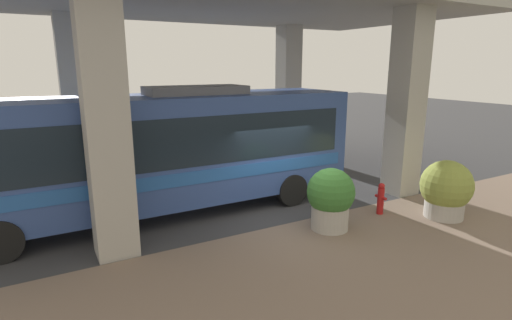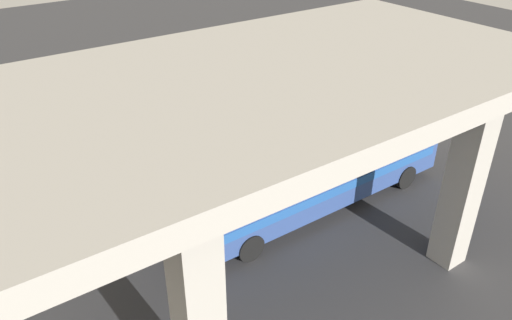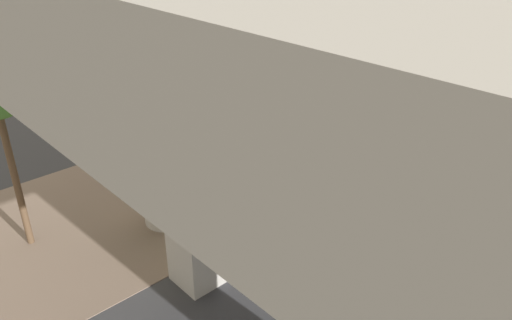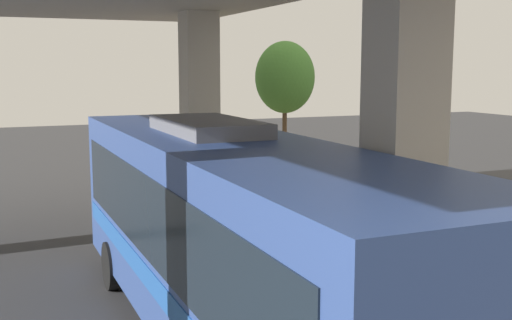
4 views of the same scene
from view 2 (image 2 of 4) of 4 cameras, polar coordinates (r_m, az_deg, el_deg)
The scene contains 7 objects.
ground_plane at distance 19.96m, azimuth -5.02°, elevation -4.65°, with size 80.00×80.00×0.00m, color #38383A.
sidewalk_strip at distance 22.22m, azimuth -8.99°, elevation -1.01°, with size 6.00×40.00×0.02m.
overpass at distance 14.23m, azimuth 2.29°, elevation 7.21°, with size 9.40×17.35×6.65m.
bus at distance 18.68m, azimuth 6.54°, elevation -0.11°, with size 2.75×11.47×3.69m.
fire_hydrant at distance 19.32m, azimuth -12.67°, elevation -4.92°, with size 0.40×0.19×0.96m.
planter_front at distance 19.89m, azimuth -7.72°, elevation -1.99°, with size 1.26×1.26×1.68m.
planter_middle at distance 19.64m, azimuth -17.79°, elevation -3.83°, with size 1.43×1.43×1.68m.
Camera 2 is at (14.39, -8.03, 11.26)m, focal length 35.00 mm.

